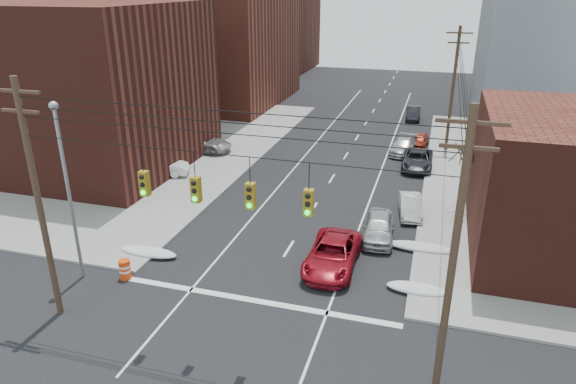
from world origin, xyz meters
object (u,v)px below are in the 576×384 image
Objects in this scene: red_pickup at (332,254)px; parked_car_c at (417,160)px; parked_car_f at (413,113)px; lot_car_d at (166,133)px; lot_car_c at (118,167)px; parked_car_a at (379,227)px; parked_car_b at (411,206)px; parked_car_d at (403,146)px; parked_car_e at (420,140)px; construction_barrel at (125,269)px; lot_car_b at (202,143)px; lot_car_a at (160,166)px.

parked_car_c is (3.43, 17.71, -0.04)m from red_pickup.
lot_car_d is (-22.44, -15.46, 0.09)m from parked_car_f.
parked_car_a is at bearing -102.05° from lot_car_c.
red_pickup is 4.50m from parked_car_a.
parked_car_d is at bearing 88.95° from parked_car_b.
lot_car_c is at bearing -140.55° from parked_car_e.
parked_car_b is 26.32m from lot_car_d.
parked_car_c is 1.46× the size of parked_car_e.
red_pickup reaches higher than construction_barrel.
red_pickup is 27.78m from lot_car_d.
red_pickup is 1.03× the size of lot_car_b.
parked_car_b is 1.00× the size of lot_car_d.
construction_barrel is (-12.05, -8.28, -0.21)m from parked_car_a.
lot_car_d is at bearing -162.17° from parked_car_e.
parked_car_b is at bearing -89.99° from parked_car_c.
parked_car_f is at bearing -45.51° from lot_car_b.
lot_car_a is 4.19× the size of construction_barrel.
parked_car_d is (-1.47, 3.74, -0.05)m from parked_car_c.
lot_car_b is at bearing -152.59° from parked_car_e.
red_pickup is 1.24× the size of parked_car_a.
lot_car_c is at bearing 162.35° from parked_car_a.
parked_car_c is 1.09× the size of lot_car_c.
parked_car_d is at bearing -58.44° from lot_car_c.
parked_car_a is at bearing -88.20° from parked_car_e.
parked_car_a reaches higher than parked_car_c.
parked_car_c is (1.47, 13.66, -0.04)m from parked_car_a.
parked_car_c is 4.02m from parked_car_d.
parked_car_b is (1.60, 4.02, -0.12)m from parked_car_a.
parked_car_a is 21.38m from lot_car_b.
parked_car_c reaches higher than parked_car_e.
red_pickup is 21.54m from parked_car_d.
parked_car_b is at bearing 63.45° from parked_car_a.
lot_car_c reaches higher than lot_car_d.
parked_car_e is at bearing 69.85° from parked_car_d.
parked_car_c is (-0.13, 9.65, 0.08)m from parked_car_b.
parked_car_a is 1.02× the size of parked_car_f.
red_pickup is 1.42× the size of lot_car_d.
parked_car_f reaches higher than construction_barrel.
parked_car_d is 18.15m from lot_car_b.
lot_car_c is at bearing -141.86° from parked_car_d.
lot_car_b is at bearing -156.56° from parked_car_d.
parked_car_a is 1.00× the size of lot_car_a.
lot_car_b is at bearing 104.62° from construction_barrel.
parked_car_d reaches higher than parked_car_b.
lot_car_b is at bearing -176.86° from parked_car_c.
lot_car_c is at bearing 170.14° from parked_car_b.
lot_car_a is at bearing 147.99° from red_pickup.
parked_car_f is 24.93m from lot_car_b.
parked_car_b is 0.75× the size of parked_car_c.
red_pickup is at bearing -120.66° from parked_car_a.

